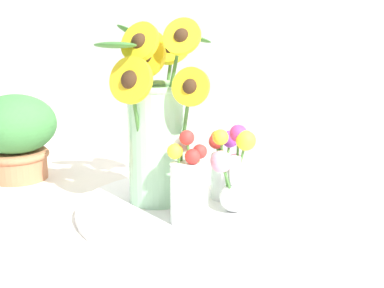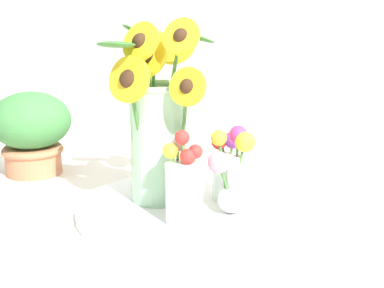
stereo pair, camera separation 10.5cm
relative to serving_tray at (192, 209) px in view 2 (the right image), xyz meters
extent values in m
plane|color=silver|center=(0.01, -0.02, -0.01)|extent=(6.00, 6.00, 0.00)
cylinder|color=white|center=(0.00, 0.00, 0.00)|extent=(0.47, 0.47, 0.02)
cylinder|color=#99CC9E|center=(-0.07, -0.01, 0.12)|extent=(0.12, 0.12, 0.23)
torus|color=#99CC9E|center=(-0.07, -0.01, 0.24)|extent=(0.12, 0.12, 0.01)
cylinder|color=#427533|center=(-0.10, 0.00, 0.19)|extent=(0.01, 0.01, 0.26)
cylinder|color=yellow|center=(-0.10, 0.00, 0.32)|extent=(0.07, 0.04, 0.06)
sphere|color=#382314|center=(-0.10, 0.00, 0.32)|extent=(0.03, 0.03, 0.03)
cylinder|color=#427533|center=(-0.08, -0.06, 0.16)|extent=(0.02, 0.07, 0.21)
cylinder|color=yellow|center=(-0.07, -0.10, 0.27)|extent=(0.09, 0.04, 0.09)
sphere|color=#382314|center=(-0.07, -0.10, 0.27)|extent=(0.04, 0.04, 0.04)
cylinder|color=#427533|center=(-0.09, 0.04, 0.19)|extent=(0.02, 0.06, 0.24)
cylinder|color=yellow|center=(-0.08, 0.06, 0.31)|extent=(0.08, 0.06, 0.06)
sphere|color=#382314|center=(-0.08, 0.06, 0.31)|extent=(0.03, 0.03, 0.03)
cylinder|color=#427533|center=(-0.01, -0.01, 0.15)|extent=(0.07, 0.07, 0.20)
cylinder|color=yellow|center=(0.02, -0.05, 0.26)|extent=(0.09, 0.03, 0.09)
sphere|color=#382314|center=(0.02, -0.05, 0.26)|extent=(0.03, 0.03, 0.03)
cylinder|color=#427533|center=(-0.10, -0.01, 0.18)|extent=(0.02, 0.02, 0.24)
cylinder|color=yellow|center=(-0.09, -0.02, 0.30)|extent=(0.09, 0.05, 0.08)
sphere|color=#382314|center=(-0.09, -0.02, 0.30)|extent=(0.04, 0.04, 0.04)
cylinder|color=#427533|center=(-0.08, -0.03, 0.19)|extent=(0.02, 0.04, 0.28)
cylinder|color=yellow|center=(-0.09, -0.05, 0.33)|extent=(0.08, 0.05, 0.08)
sphere|color=#382314|center=(-0.09, -0.05, 0.33)|extent=(0.03, 0.03, 0.03)
cylinder|color=#427533|center=(-0.05, -0.01, 0.19)|extent=(0.09, 0.03, 0.30)
cylinder|color=yellow|center=(-0.01, -0.02, 0.35)|extent=(0.09, 0.05, 0.09)
sphere|color=#382314|center=(-0.01, -0.02, 0.35)|extent=(0.03, 0.03, 0.03)
ellipsoid|color=#38702D|center=(-0.14, 0.03, 0.34)|extent=(0.10, 0.12, 0.07)
ellipsoid|color=#38702D|center=(-0.12, -0.08, 0.33)|extent=(0.16, 0.14, 0.03)
ellipsoid|color=#38702D|center=(-0.05, 0.08, 0.34)|extent=(0.13, 0.08, 0.04)
cylinder|color=white|center=(0.04, -0.08, 0.06)|extent=(0.07, 0.07, 0.11)
cylinder|color=#4C8438|center=(0.05, -0.07, 0.09)|extent=(0.01, 0.03, 0.10)
sphere|color=red|center=(0.05, -0.06, 0.14)|extent=(0.03, 0.03, 0.03)
cylinder|color=#4C8438|center=(0.04, -0.08, 0.09)|extent=(0.02, 0.01, 0.09)
sphere|color=red|center=(0.04, -0.08, 0.13)|extent=(0.03, 0.03, 0.03)
cylinder|color=#4C8438|center=(0.04, -0.08, 0.11)|extent=(0.02, 0.01, 0.12)
sphere|color=red|center=(0.03, -0.08, 0.17)|extent=(0.03, 0.03, 0.03)
cylinder|color=#4C8438|center=(0.02, -0.08, 0.09)|extent=(0.02, 0.02, 0.11)
sphere|color=yellow|center=(0.02, -0.09, 0.14)|extent=(0.03, 0.03, 0.03)
cylinder|color=#4C8438|center=(0.02, -0.08, 0.09)|extent=(0.02, 0.03, 0.12)
sphere|color=white|center=(0.01, -0.06, 0.15)|extent=(0.03, 0.03, 0.03)
sphere|color=white|center=(0.09, 0.01, 0.04)|extent=(0.06, 0.06, 0.06)
cylinder|color=white|center=(0.09, 0.01, 0.09)|extent=(0.03, 0.03, 0.05)
cylinder|color=#427533|center=(0.09, 0.03, 0.09)|extent=(0.01, 0.02, 0.13)
sphere|color=#C6337A|center=(0.08, 0.04, 0.16)|extent=(0.03, 0.03, 0.03)
cylinder|color=#427533|center=(0.09, 0.02, 0.09)|extent=(0.02, 0.03, 0.12)
sphere|color=yellow|center=(0.10, 0.03, 0.15)|extent=(0.04, 0.04, 0.04)
cylinder|color=#427533|center=(0.07, 0.00, 0.10)|extent=(0.02, 0.01, 0.10)
sphere|color=yellow|center=(0.06, 0.00, 0.16)|extent=(0.03, 0.03, 0.03)
cylinder|color=#427533|center=(0.08, -0.01, 0.07)|extent=(0.03, 0.02, 0.08)
sphere|color=pink|center=(0.07, -0.01, 0.11)|extent=(0.04, 0.04, 0.04)
cylinder|color=white|center=(0.04, 0.07, 0.06)|extent=(0.06, 0.06, 0.09)
cylinder|color=#4C8438|center=(0.02, 0.08, 0.08)|extent=(0.02, 0.01, 0.09)
sphere|color=red|center=(0.01, 0.08, 0.13)|extent=(0.03, 0.03, 0.03)
cylinder|color=#4C8438|center=(0.04, 0.08, 0.08)|extent=(0.01, 0.02, 0.10)
sphere|color=purple|center=(0.04, 0.09, 0.13)|extent=(0.04, 0.04, 0.04)
cylinder|color=#4C8438|center=(0.02, 0.09, 0.08)|extent=(0.03, 0.02, 0.09)
sphere|color=orange|center=(0.01, 0.09, 0.13)|extent=(0.03, 0.03, 0.03)
cylinder|color=#4C8438|center=(0.06, 0.06, 0.06)|extent=(0.02, 0.02, 0.06)
sphere|color=pink|center=(0.07, 0.06, 0.09)|extent=(0.04, 0.04, 0.04)
cylinder|color=#B7704C|center=(-0.48, -0.01, 0.03)|extent=(0.14, 0.14, 0.07)
torus|color=#B7704C|center=(-0.48, -0.01, 0.05)|extent=(0.15, 0.15, 0.02)
ellipsoid|color=#3D7A3D|center=(-0.48, -0.01, 0.13)|extent=(0.20, 0.20, 0.14)
camera|label=1|loc=(0.50, -0.89, 0.40)|focal=50.00mm
camera|label=2|loc=(0.59, -0.83, 0.40)|focal=50.00mm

